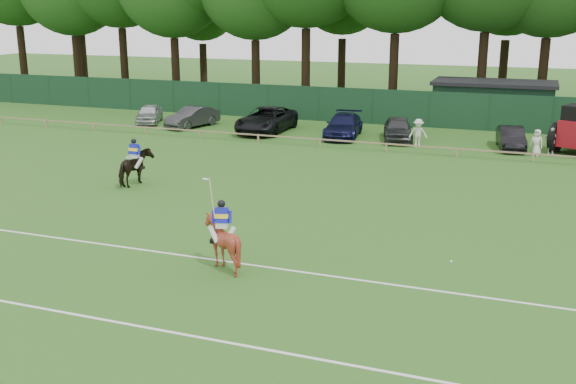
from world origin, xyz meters
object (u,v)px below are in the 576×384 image
at_px(spectator_right, 537,142).
at_px(sedan_silver, 149,114).
at_px(sedan_grey, 192,117).
at_px(spectator_mid, 551,141).
at_px(horse_dark, 135,168).
at_px(estate_black, 511,138).
at_px(utility_shed, 493,102).
at_px(suv_black, 266,120).
at_px(sedan_navy, 343,126).
at_px(hatch_grey, 398,129).
at_px(polo_ball, 451,262).
at_px(spectator_left, 418,133).
at_px(horse_chestnut, 222,243).

bearing_deg(spectator_right, sedan_silver, -162.87).
relative_size(sedan_grey, spectator_mid, 2.79).
xyz_separation_m(horse_dark, spectator_mid, (18.21, 14.14, -0.07)).
height_order(estate_black, utility_shed, utility_shed).
xyz_separation_m(sedan_grey, suv_black, (5.52, 0.02, 0.12)).
xyz_separation_m(suv_black, sedan_navy, (5.31, 0.02, -0.09)).
distance_m(sedan_grey, hatch_grey, 14.34).
distance_m(suv_black, utility_shed, 16.29).
xyz_separation_m(sedan_silver, estate_black, (24.79, -0.62, -0.02)).
xyz_separation_m(spectator_mid, polo_ball, (-3.11, -19.12, -0.71)).
bearing_deg(suv_black, spectator_left, -8.76).
bearing_deg(horse_dark, horse_chestnut, 138.91).
relative_size(suv_black, hatch_grey, 1.36).
bearing_deg(spectator_mid, spectator_left, 178.75).
xyz_separation_m(horse_dark, polo_ball, (15.09, -4.98, -0.78)).
xyz_separation_m(horse_chestnut, suv_black, (-7.85, 23.04, -0.04)).
height_order(horse_dark, sedan_navy, horse_dark).
distance_m(spectator_left, spectator_mid, 7.42).
bearing_deg(horse_chestnut, spectator_right, -128.69).
height_order(hatch_grey, spectator_right, spectator_right).
distance_m(hatch_grey, polo_ball, 20.96).
xyz_separation_m(horse_chestnut, sedan_navy, (-2.53, 23.07, -0.13)).
bearing_deg(spectator_left, spectator_mid, -12.21).
bearing_deg(spectator_right, utility_shed, 128.63).
xyz_separation_m(spectator_right, utility_shed, (-3.10, 10.13, 0.80)).
distance_m(horse_chestnut, spectator_right, 23.29).
distance_m(spectator_left, utility_shed, 10.74).
bearing_deg(spectator_left, spectator_right, -17.59).
distance_m(sedan_navy, spectator_right, 11.79).
bearing_deg(suv_black, utility_shed, 31.60).
relative_size(horse_chestnut, sedan_grey, 0.41).
distance_m(horse_chestnut, polo_ball, 7.46).
bearing_deg(suv_black, sedan_navy, 0.35).
distance_m(sedan_navy, polo_ball, 22.14).
relative_size(sedan_grey, sedan_navy, 0.84).
xyz_separation_m(horse_chestnut, spectator_mid, (9.90, 22.11, -0.10)).
bearing_deg(polo_ball, sedan_silver, 139.37).
xyz_separation_m(hatch_grey, polo_ball, (5.81, -20.12, -0.69)).
relative_size(sedan_grey, suv_black, 0.72).
height_order(horse_dark, horse_chestnut, horse_chestnut).
distance_m(spectator_left, polo_ball, 18.94).
bearing_deg(suv_black, sedan_grey, -179.66).
relative_size(sedan_silver, utility_shed, 0.46).
bearing_deg(horse_chestnut, suv_black, -86.79).
bearing_deg(hatch_grey, spectator_left, -60.84).
bearing_deg(spectator_right, horse_chestnut, -91.50).
relative_size(spectator_mid, polo_ball, 16.80).
bearing_deg(horse_chestnut, sedan_grey, -75.45).
relative_size(estate_black, spectator_right, 2.64).
relative_size(sedan_silver, sedan_navy, 0.78).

